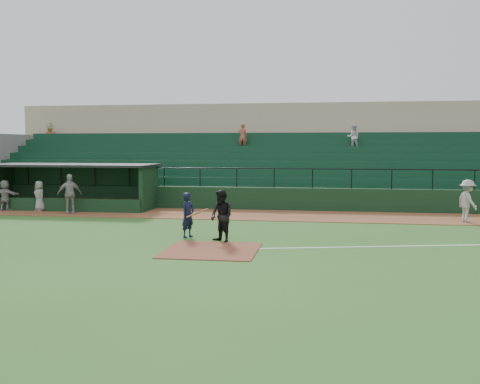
# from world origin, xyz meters

# --- Properties ---
(ground) EXTENTS (90.00, 90.00, 0.00)m
(ground) POSITION_xyz_m (0.00, 0.00, 0.00)
(ground) COLOR #28561C
(ground) RESTS_ON ground
(warning_track) EXTENTS (40.00, 4.00, 0.03)m
(warning_track) POSITION_xyz_m (0.00, 8.00, 0.01)
(warning_track) COLOR brown
(warning_track) RESTS_ON ground
(home_plate_dirt) EXTENTS (3.00, 3.00, 0.03)m
(home_plate_dirt) POSITION_xyz_m (0.00, -1.00, 0.01)
(home_plate_dirt) COLOR brown
(home_plate_dirt) RESTS_ON ground
(foul_line) EXTENTS (17.49, 4.44, 0.01)m
(foul_line) POSITION_xyz_m (8.00, 1.20, 0.01)
(foul_line) COLOR white
(foul_line) RESTS_ON ground
(stadium_structure) EXTENTS (38.00, 13.08, 6.40)m
(stadium_structure) POSITION_xyz_m (-0.00, 16.46, 2.30)
(stadium_structure) COLOR black
(stadium_structure) RESTS_ON ground
(dugout) EXTENTS (8.90, 3.20, 2.42)m
(dugout) POSITION_xyz_m (-9.75, 9.56, 1.33)
(dugout) COLOR black
(dugout) RESTS_ON ground
(batter_at_plate) EXTENTS (1.10, 0.73, 1.68)m
(batter_at_plate) POSITION_xyz_m (-1.37, 1.31, 0.84)
(batter_at_plate) COLOR black
(batter_at_plate) RESTS_ON ground
(umpire) EXTENTS (1.14, 1.12, 1.86)m
(umpire) POSITION_xyz_m (0.05, 0.54, 0.93)
(umpire) COLOR black
(umpire) RESTS_ON ground
(runner) EXTENTS (1.04, 1.37, 1.88)m
(runner) POSITION_xyz_m (9.87, 6.93, 0.97)
(runner) COLOR #9F9995
(runner) RESTS_ON warning_track
(dugout_player_a) EXTENTS (1.24, 0.96, 1.96)m
(dugout_player_a) POSITION_xyz_m (-8.93, 7.04, 1.01)
(dugout_player_a) COLOR #9A9590
(dugout_player_a) RESTS_ON warning_track
(dugout_player_b) EXTENTS (0.91, 0.84, 1.56)m
(dugout_player_b) POSITION_xyz_m (-10.91, 7.68, 0.81)
(dugout_player_b) COLOR gray
(dugout_player_b) RESTS_ON warning_track
(dugout_player_c) EXTENTS (1.54, 0.68, 1.60)m
(dugout_player_c) POSITION_xyz_m (-12.81, 7.63, 0.83)
(dugout_player_c) COLOR gray
(dugout_player_c) RESTS_ON warning_track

